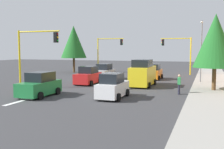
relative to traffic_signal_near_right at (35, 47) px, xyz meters
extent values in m
plane|color=#353538|center=(-6.00, 5.69, -4.00)|extent=(120.00, 120.00, 0.00)
cube|color=gray|center=(-11.00, 16.19, -3.93)|extent=(80.00, 4.00, 0.15)
cube|color=silver|center=(6.30, 2.69, -4.00)|extent=(2.20, 0.36, 0.01)
cone|color=silver|center=(5.00, 2.69, -4.00)|extent=(0.01, 1.10, 1.10)
cylinder|color=yellow|center=(0.00, -1.81, -1.18)|extent=(0.18, 0.18, 5.65)
cylinder|color=yellow|center=(0.00, 0.44, 1.50)|extent=(0.12, 4.50, 0.12)
cube|color=black|center=(0.00, 2.33, 0.92)|extent=(0.36, 0.32, 0.96)
sphere|color=red|center=(0.00, 2.51, 1.22)|extent=(0.18, 0.18, 0.18)
sphere|color=yellow|center=(0.00, 2.51, 0.92)|extent=(0.18, 0.18, 0.18)
sphere|color=green|center=(0.00, 2.51, 0.62)|extent=(0.18, 0.18, 0.18)
cylinder|color=yellow|center=(-20.00, -1.81, -1.14)|extent=(0.18, 0.18, 5.73)
cylinder|color=yellow|center=(-20.00, 0.44, 1.58)|extent=(0.12, 4.50, 0.12)
cube|color=black|center=(-20.00, 2.33, 1.00)|extent=(0.36, 0.32, 0.96)
sphere|color=red|center=(-20.00, 2.51, 1.30)|extent=(0.18, 0.18, 0.18)
sphere|color=yellow|center=(-20.00, 2.51, 1.00)|extent=(0.18, 0.18, 0.18)
sphere|color=green|center=(-20.00, 2.51, 0.70)|extent=(0.18, 0.18, 0.18)
cylinder|color=yellow|center=(-20.00, 13.19, -1.19)|extent=(0.18, 0.18, 5.61)
cylinder|color=yellow|center=(-20.00, 10.94, 1.46)|extent=(0.12, 4.50, 0.12)
cube|color=black|center=(-20.00, 9.05, 0.88)|extent=(0.36, 0.32, 0.96)
sphere|color=red|center=(-20.00, 8.87, 1.18)|extent=(0.18, 0.18, 0.18)
sphere|color=yellow|center=(-20.00, 8.87, 0.88)|extent=(0.18, 0.18, 0.18)
sphere|color=green|center=(-20.00, 8.87, 0.58)|extent=(0.18, 0.18, 0.18)
cylinder|color=slate|center=(-10.00, 14.89, -0.50)|extent=(0.14, 0.14, 7.00)
cylinder|color=slate|center=(-9.10, 14.89, 2.80)|extent=(1.80, 0.10, 0.10)
ellipsoid|color=silver|center=(-8.20, 14.89, 2.65)|extent=(0.56, 0.28, 0.20)
cylinder|color=brown|center=(-4.00, 16.19, -2.80)|extent=(0.36, 0.36, 2.39)
cone|color=#1E6023|center=(-4.00, 16.19, 0.59)|extent=(3.83, 3.83, 4.79)
cylinder|color=brown|center=(-18.00, -5.31, -2.68)|extent=(0.36, 0.36, 2.63)
cone|color=#1E6023|center=(-18.00, -5.31, 1.07)|extent=(4.22, 4.22, 5.27)
cube|color=yellow|center=(-5.52, 9.28, -2.91)|extent=(4.80, 1.90, 1.85)
cube|color=black|center=(-5.28, 9.28, -1.61)|extent=(2.50, 1.67, 0.76)
cylinder|color=black|center=(-7.01, 8.27, -3.70)|extent=(0.60, 0.20, 0.60)
cylinder|color=black|center=(-7.01, 10.29, -3.70)|extent=(0.60, 0.20, 0.60)
cylinder|color=black|center=(-4.03, 8.27, -3.70)|extent=(0.60, 0.20, 0.60)
cylinder|color=black|center=(-4.03, 10.29, -3.70)|extent=(0.60, 0.20, 0.60)
cube|color=#1E7238|center=(3.36, 2.74, -3.31)|extent=(4.08, 1.80, 1.05)
cube|color=black|center=(3.15, 2.74, -2.41)|extent=(2.12, 1.58, 0.76)
cylinder|color=black|center=(4.62, 3.70, -3.70)|extent=(0.60, 0.20, 0.60)
cylinder|color=black|center=(4.62, 1.78, -3.70)|extent=(0.60, 0.20, 0.60)
cylinder|color=black|center=(2.09, 3.70, -3.70)|extent=(0.60, 0.20, 0.60)
cylinder|color=black|center=(2.09, 1.78, -3.70)|extent=(0.60, 0.20, 0.60)
cube|color=white|center=(2.11, 8.65, -3.31)|extent=(3.73, 1.60, 1.05)
cube|color=black|center=(2.29, 8.65, -2.41)|extent=(1.94, 1.41, 0.76)
cylinder|color=black|center=(0.95, 7.79, -3.70)|extent=(0.60, 0.20, 0.60)
cylinder|color=black|center=(0.95, 9.51, -3.70)|extent=(0.60, 0.20, 0.60)
cylinder|color=black|center=(3.26, 7.79, -3.70)|extent=(0.60, 0.20, 0.60)
cylinder|color=black|center=(3.26, 9.51, -3.70)|extent=(0.60, 0.20, 0.60)
cube|color=red|center=(-4.92, 3.26, -3.31)|extent=(3.82, 1.74, 1.05)
cube|color=black|center=(-5.11, 3.26, -2.41)|extent=(1.99, 1.53, 0.76)
cylinder|color=black|center=(-3.73, 4.19, -3.70)|extent=(0.60, 0.20, 0.60)
cylinder|color=black|center=(-3.73, 2.33, -3.70)|extent=(0.60, 0.20, 0.60)
cylinder|color=black|center=(-6.10, 4.19, -3.70)|extent=(0.60, 0.20, 0.60)
cylinder|color=black|center=(-6.10, 2.33, -3.70)|extent=(0.60, 0.20, 0.60)
cube|color=orange|center=(-12.34, 9.10, -3.31)|extent=(3.68, 1.71, 1.05)
cube|color=black|center=(-12.16, 9.10, -2.41)|extent=(1.92, 1.50, 0.76)
cylinder|color=black|center=(-13.49, 8.19, -3.70)|extent=(0.60, 0.20, 0.60)
cylinder|color=black|center=(-13.49, 10.02, -3.70)|extent=(0.60, 0.20, 0.60)
cylinder|color=black|center=(-11.20, 8.19, -3.70)|extent=(0.60, 0.20, 0.60)
cylinder|color=black|center=(-11.20, 10.02, -3.70)|extent=(0.60, 0.20, 0.60)
cube|color=#B2B5BA|center=(-10.31, 3.02, -3.31)|extent=(3.86, 1.75, 1.05)
cube|color=black|center=(-10.51, 3.02, -2.41)|extent=(2.01, 1.54, 0.76)
cylinder|color=black|center=(-9.12, 3.95, -3.70)|extent=(0.60, 0.20, 0.60)
cylinder|color=black|center=(-9.12, 2.08, -3.70)|extent=(0.60, 0.20, 0.60)
cylinder|color=black|center=(-11.51, 3.95, -3.70)|extent=(0.60, 0.20, 0.60)
cylinder|color=black|center=(-11.51, 2.08, -3.70)|extent=(0.60, 0.20, 0.60)
cylinder|color=#262638|center=(-1.33, 13.38, -3.58)|extent=(0.16, 0.16, 0.85)
cylinder|color=#262638|center=(-1.53, 13.38, -3.58)|extent=(0.16, 0.16, 0.85)
cube|color=green|center=(-1.43, 13.38, -2.85)|extent=(0.40, 0.24, 0.60)
sphere|color=tan|center=(-1.43, 13.38, -2.41)|extent=(0.22, 0.22, 0.22)
camera|label=1|loc=(21.73, 15.59, -0.21)|focal=42.97mm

